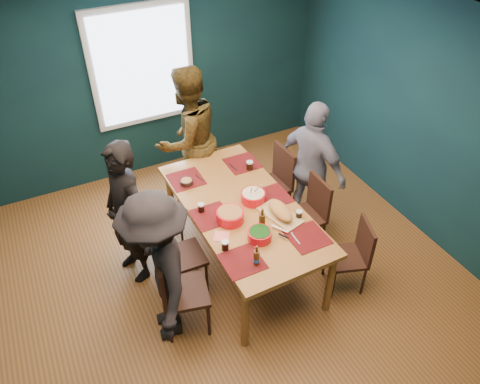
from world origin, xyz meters
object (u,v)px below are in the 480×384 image
Objects in this scene: dining_table at (242,212)px; cutting_board at (280,212)px; bowl_salad at (230,216)px; chair_right_mid at (311,209)px; chair_right_far at (276,178)px; person_far_left at (127,214)px; chair_left_far at (154,226)px; person_right at (312,167)px; person_back at (188,139)px; person_near_left at (159,270)px; chair_left_mid at (175,253)px; bowl_herbs at (260,235)px; chair_left_near at (174,287)px; bowl_dumpling at (253,197)px; chair_right_near at (355,251)px.

dining_table is 3.61× the size of cutting_board.
chair_right_mid is at bearing 3.16° from bowl_salad.
dining_table is 2.30× the size of chair_right_far.
person_far_left reaches higher than cutting_board.
chair_left_far is 1.93m from person_right.
person_back is at bearing 123.13° from chair_right_mid.
person_far_left is 2.76× the size of cutting_board.
chair_left_far is at bearing 174.75° from person_near_left.
chair_left_mid is 1.51× the size of cutting_board.
person_back is at bearing 159.34° from person_near_left.
person_near_left is at bearing 171.85° from cutting_board.
person_far_left is at bearing 149.28° from bowl_salad.
bowl_herbs reaches higher than chair_right_mid.
chair_left_near is 0.52× the size of person_back.
dining_table is at bearing -145.90° from chair_right_far.
person_far_left is 0.90× the size of person_back.
person_far_left is 5.93× the size of bowl_salad.
bowl_salad is (-0.97, -0.72, 0.33)m from chair_right_far.
person_back is (0.71, 1.36, 0.40)m from chair_left_mid.
person_far_left reaches higher than bowl_dumpling.
person_far_left is (-1.12, 0.40, 0.09)m from dining_table.
dining_table is 1.08m from person_right.
chair_left_mid is at bearing -175.59° from bowl_dumpling.
dining_table is 2.25× the size of chair_left_near.
person_right reaches higher than bowl_dumpling.
person_far_left is 1.32m from bowl_dumpling.
chair_right_far is (0.76, 0.57, -0.19)m from dining_table.
bowl_salad is (0.63, -0.63, 0.39)m from chair_left_far.
bowl_dumpling reaches higher than bowl_salad.
cutting_board is at bearing 46.56° from person_far_left.
chair_left_near reaches higher than cutting_board.
chair_left_far is 0.89× the size of chair_right_far.
chair_left_mid is at bearing 84.75° from person_right.
bowl_dumpling is at bearing 170.74° from chair_right_mid.
chair_right_far is at bearing 41.49° from bowl_dumpling.
person_back reaches higher than person_near_left.
cutting_board is at bearing 105.22° from person_near_left.
person_far_left is at bearing 128.97° from chair_left_mid.
chair_left_far is 0.93× the size of chair_right_mid.
chair_right_near is (1.69, -0.78, -0.04)m from chair_left_mid.
dining_table is at bearing 116.73° from cutting_board.
person_near_left reaches higher than dining_table.
chair_right_far is at bearing 114.33° from chair_right_near.
person_back reaches higher than chair_right_far.
dining_table is 1.34m from person_back.
chair_right_mid is at bearing 25.24° from bowl_herbs.
chair_left_near is 2.16m from person_right.
chair_left_mid is at bearing 43.87° from person_back.
bowl_herbs is at bearing 96.29° from person_near_left.
bowl_dumpling reaches higher than chair_right_mid.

